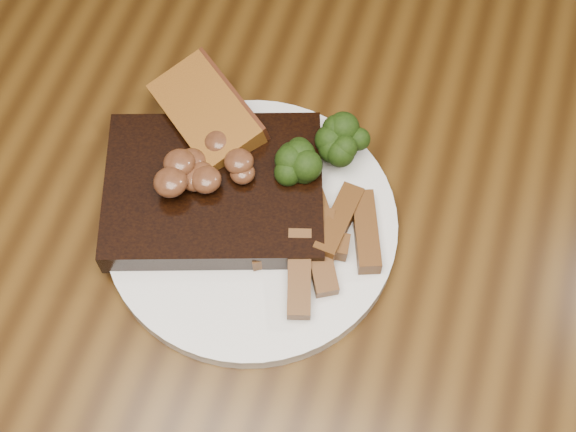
# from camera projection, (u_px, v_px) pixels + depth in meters

# --- Properties ---
(dining_table) EXTENTS (1.60, 0.90, 0.75)m
(dining_table) POSITION_uv_depth(u_px,v_px,m) (292.00, 293.00, 0.78)
(dining_table) COLOR #442A0D
(dining_table) RESTS_ON ground
(plate) EXTENTS (0.28, 0.28, 0.01)m
(plate) POSITION_uv_depth(u_px,v_px,m) (252.00, 226.00, 0.70)
(plate) COLOR white
(plate) RESTS_ON dining_table
(steak) EXTENTS (0.22, 0.19, 0.03)m
(steak) POSITION_uv_depth(u_px,v_px,m) (214.00, 190.00, 0.70)
(steak) COLOR black
(steak) RESTS_ON plate
(steak_bone) EXTENTS (0.14, 0.06, 0.02)m
(steak_bone) POSITION_uv_depth(u_px,v_px,m) (189.00, 257.00, 0.67)
(steak_bone) COLOR beige
(steak_bone) RESTS_ON plate
(mushroom_pile) EXTENTS (0.08, 0.08, 0.03)m
(mushroom_pile) POSITION_uv_depth(u_px,v_px,m) (204.00, 177.00, 0.67)
(mushroom_pile) COLOR brown
(mushroom_pile) RESTS_ON steak
(garlic_bread) EXTENTS (0.12, 0.11, 0.02)m
(garlic_bread) POSITION_uv_depth(u_px,v_px,m) (208.00, 126.00, 0.73)
(garlic_bread) COLOR #91581A
(garlic_bread) RESTS_ON plate
(potato_wedges) EXTENTS (0.10, 0.10, 0.02)m
(potato_wedges) POSITION_uv_depth(u_px,v_px,m) (329.00, 238.00, 0.68)
(potato_wedges) COLOR brown
(potato_wedges) RESTS_ON plate
(broccoli_cluster) EXTENTS (0.08, 0.08, 0.04)m
(broccoli_cluster) POSITION_uv_depth(u_px,v_px,m) (323.00, 152.00, 0.71)
(broccoli_cluster) COLOR #1C320B
(broccoli_cluster) RESTS_ON plate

